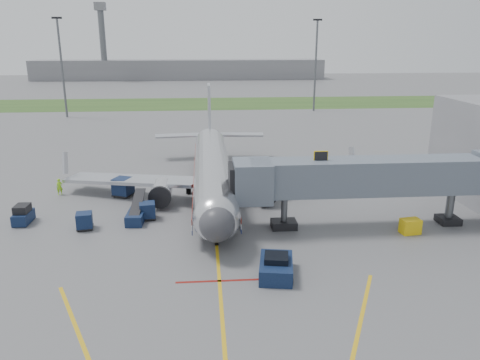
{
  "coord_description": "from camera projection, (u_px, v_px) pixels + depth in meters",
  "views": [
    {
      "loc": [
        -0.87,
        -32.77,
        15.87
      ],
      "look_at": [
        2.48,
        9.35,
        3.2
      ],
      "focal_mm": 35.0,
      "sensor_mm": 36.0,
      "label": 1
    }
  ],
  "objects": [
    {
      "name": "light_mast_left",
      "position": [
        62.0,
        66.0,
        97.38
      ],
      "size": [
        2.0,
        0.44,
        20.4
      ],
      "color": "#595B60",
      "rests_on": "ground"
    },
    {
      "name": "belt_loader",
      "position": [
        137.0,
        214.0,
        42.82
      ],
      "size": [
        1.68,
        4.65,
        2.24
      ],
      "color": "#0B1933",
      "rests_on": "ground"
    },
    {
      "name": "pushback_tug",
      "position": [
        276.0,
        267.0,
        32.69
      ],
      "size": [
        2.86,
        4.04,
        1.55
      ],
      "color": "#0B1933",
      "rests_on": "ground"
    },
    {
      "name": "baggage_cart_b",
      "position": [
        123.0,
        187.0,
        49.29
      ],
      "size": [
        2.39,
        2.39,
        1.97
      ],
      "color": "#0B1933",
      "rests_on": "ground"
    },
    {
      "name": "grass_strip",
      "position": [
        206.0,
        103.0,
        121.85
      ],
      "size": [
        300.0,
        25.0,
        0.01
      ],
      "primitive_type": "cube",
      "color": "#2D4C1E",
      "rests_on": "ground"
    },
    {
      "name": "airliner",
      "position": [
        212.0,
        170.0,
        49.71
      ],
      "size": [
        32.1,
        35.67,
        10.25
      ],
      "color": "silver",
      "rests_on": "ground"
    },
    {
      "name": "baggage_cart_a",
      "position": [
        147.0,
        211.0,
        43.03
      ],
      "size": [
        1.63,
        1.63,
        1.56
      ],
      "color": "#0B1933",
      "rests_on": "ground"
    },
    {
      "name": "apron_markings",
      "position": [
        221.0,
        308.0,
        28.85
      ],
      "size": [
        21.52,
        50.0,
        0.01
      ],
      "color": "gold",
      "rests_on": "ground"
    },
    {
      "name": "jet_bridge",
      "position": [
        364.0,
        178.0,
        40.38
      ],
      "size": [
        25.3,
        4.0,
        6.9
      ],
      "color": "slate",
      "rests_on": "ground"
    },
    {
      "name": "baggage_tug",
      "position": [
        23.0,
        215.0,
        42.06
      ],
      "size": [
        1.33,
        2.48,
        1.71
      ],
      "color": "#0B1933",
      "rests_on": "ground"
    },
    {
      "name": "control_tower",
      "position": [
        102.0,
        36.0,
        185.45
      ],
      "size": [
        4.0,
        4.0,
        30.0
      ],
      "color": "#595B60",
      "rests_on": "ground"
    },
    {
      "name": "ground",
      "position": [
        217.0,
        255.0,
        35.91
      ],
      "size": [
        400.0,
        400.0,
        0.0
      ],
      "primitive_type": "plane",
      "color": "#565659",
      "rests_on": "ground"
    },
    {
      "name": "light_mast_right",
      "position": [
        316.0,
        63.0,
        106.33
      ],
      "size": [
        2.0,
        0.44,
        20.4
      ],
      "color": "#595B60",
      "rests_on": "ground"
    },
    {
      "name": "baggage_cart_c",
      "position": [
        84.0,
        221.0,
        40.71
      ],
      "size": [
        1.59,
        1.59,
        1.48
      ],
      "color": "#0B1933",
      "rests_on": "ground"
    },
    {
      "name": "ramp_worker",
      "position": [
        60.0,
        187.0,
        49.73
      ],
      "size": [
        0.75,
        0.61,
        1.77
      ],
      "primitive_type": "imported",
      "rotation": [
        0.0,
        0.0,
        0.34
      ],
      "color": "#8CD819",
      "rests_on": "ground"
    },
    {
      "name": "ground_power_cart",
      "position": [
        410.0,
        226.0,
        39.85
      ],
      "size": [
        1.74,
        1.29,
        1.28
      ],
      "color": "yellow",
      "rests_on": "ground"
    },
    {
      "name": "distant_terminal",
      "position": [
        180.0,
        70.0,
        196.33
      ],
      "size": [
        120.0,
        14.0,
        8.0
      ],
      "primitive_type": "cube",
      "color": "slate",
      "rests_on": "ground"
    }
  ]
}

